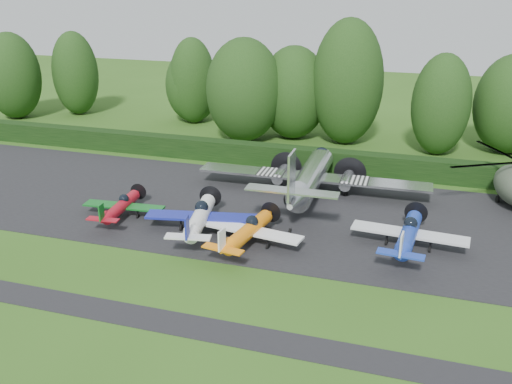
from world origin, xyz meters
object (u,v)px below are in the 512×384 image
(light_plane_red, at_px, (121,206))
(light_plane_white, at_px, (200,217))
(transport_plane, at_px, (310,178))
(light_plane_orange, at_px, (248,231))
(light_plane_blue, at_px, (409,234))

(light_plane_red, bearing_deg, light_plane_white, -1.25)
(transport_plane, distance_m, light_plane_red, 15.11)
(light_plane_red, distance_m, light_plane_white, 6.71)
(light_plane_orange, bearing_deg, light_plane_red, 162.09)
(light_plane_red, height_order, light_plane_orange, light_plane_orange)
(light_plane_orange, distance_m, light_plane_blue, 10.66)
(light_plane_blue, bearing_deg, light_plane_white, -177.97)
(transport_plane, relative_size, light_plane_blue, 2.40)
(light_plane_white, relative_size, light_plane_orange, 1.10)
(light_plane_orange, xyz_separation_m, light_plane_blue, (10.34, 2.61, 0.07))
(light_plane_red, distance_m, light_plane_blue, 20.90)
(light_plane_red, distance_m, light_plane_orange, 10.68)
(light_plane_white, xyz_separation_m, light_plane_orange, (3.88, -0.98, -0.12))
(light_plane_white, bearing_deg, light_plane_blue, 17.51)
(light_plane_red, relative_size, light_plane_orange, 0.86)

